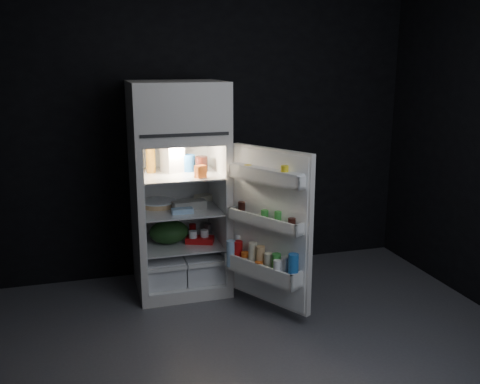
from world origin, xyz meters
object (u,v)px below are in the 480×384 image
object	(u,v)px
egg_carton	(189,205)
fridge_door	(268,231)
yogurt_tray	(200,240)
refrigerator	(178,181)
milk_jug	(172,158)

from	to	relation	value
egg_carton	fridge_door	bearing A→B (deg)	-56.85
fridge_door	yogurt_tray	distance (m)	0.75
refrigerator	milk_jug	distance (m)	0.20
fridge_door	milk_jug	xyz separation A→B (m)	(-0.60, 0.74, 0.47)
egg_carton	yogurt_tray	distance (m)	0.32
milk_jug	egg_carton	xyz separation A→B (m)	(0.11, -0.13, -0.38)
refrigerator	egg_carton	bearing A→B (deg)	-53.28
egg_carton	yogurt_tray	bearing A→B (deg)	-18.36
refrigerator	fridge_door	bearing A→B (deg)	-51.54
yogurt_tray	milk_jug	bearing A→B (deg)	163.02
refrigerator	milk_jug	world-z (taller)	refrigerator
refrigerator	fridge_door	world-z (taller)	refrigerator
milk_jug	yogurt_tray	distance (m)	0.74
refrigerator	milk_jug	bearing A→B (deg)	134.83
fridge_door	milk_jug	bearing A→B (deg)	128.81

